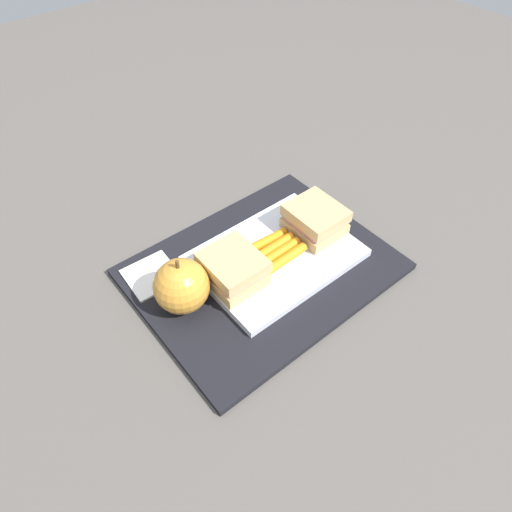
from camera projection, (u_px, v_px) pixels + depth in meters
name	position (u px, v px, depth m)	size (l,w,h in m)	color
ground_plane	(263.00, 271.00, 0.68)	(2.40, 2.40, 0.00)	#56514C
lunchbag_mat	(263.00, 269.00, 0.68)	(0.36, 0.28, 0.01)	black
food_tray	(276.00, 256.00, 0.68)	(0.23, 0.17, 0.01)	white
sandwich_half_left	(315.00, 220.00, 0.69)	(0.07, 0.08, 0.04)	tan
sandwich_half_right	(233.00, 269.00, 0.62)	(0.07, 0.08, 0.04)	tan
carrot_sticks_bundle	(275.00, 250.00, 0.67)	(0.08, 0.06, 0.02)	orange
apple	(181.00, 286.00, 0.60)	(0.08, 0.08, 0.09)	gold
paper_napkin	(152.00, 275.00, 0.66)	(0.07, 0.07, 0.00)	white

